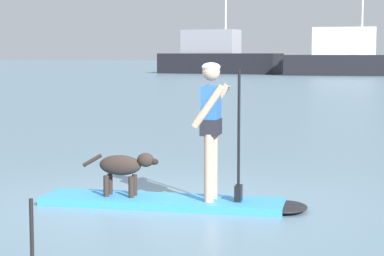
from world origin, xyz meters
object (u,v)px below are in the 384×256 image
(person_paddler, at_px, (212,121))
(dog, at_px, (124,167))
(moored_boat_far_port, at_px, (351,58))
(moored_boat_starboard, at_px, (217,57))
(paddleboard, at_px, (180,202))

(person_paddler, height_order, dog, person_paddler)
(dog, xyz_separation_m, moored_boat_far_port, (-7.17, 57.90, 1.15))
(moored_boat_starboard, bearing_deg, moored_boat_far_port, -7.68)
(paddleboard, xyz_separation_m, moored_boat_far_port, (-7.89, 57.77, 1.58))
(paddleboard, height_order, moored_boat_starboard, moored_boat_starboard)
(person_paddler, xyz_separation_m, moored_boat_starboard, (-21.90, 59.53, 0.55))
(person_paddler, relative_size, moored_boat_far_port, 0.13)
(dog, bearing_deg, paddleboard, 10.07)
(dog, distance_m, moored_boat_far_port, 58.35)
(dog, height_order, moored_boat_starboard, moored_boat_starboard)
(person_paddler, xyz_separation_m, dog, (-1.14, -0.20, -0.61))
(paddleboard, relative_size, person_paddler, 2.01)
(paddleboard, bearing_deg, moored_boat_far_port, 97.78)
(dog, bearing_deg, moored_boat_starboard, 109.17)
(paddleboard, height_order, person_paddler, person_paddler)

